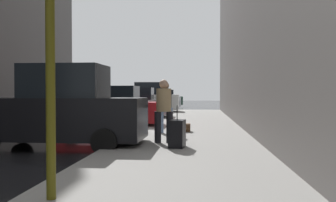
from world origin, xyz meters
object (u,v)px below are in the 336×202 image
Objects in this scene: parked_dark_green_sedan at (163,99)px; parked_white_van at (148,99)px; fire_hydrant at (156,115)px; duffel_bag at (186,128)px; parked_black_suv at (60,110)px; rolling_suitcase at (177,134)px; parked_silver_sedan at (133,104)px; pedestrian_in_tan_coat at (164,108)px; pedestrian_in_jeans at (166,105)px; parked_red_hatchback at (111,108)px; parked_gray_coupe at (157,100)px.

parked_white_van is at bearing -90.00° from parked_dark_green_sedan.
duffel_bag is at bearing -67.73° from fire_hydrant.
parked_black_suv is 0.99× the size of parked_white_van.
parked_dark_green_sedan is (0.00, 28.31, -0.18)m from parked_black_suv.
rolling_suitcase reaches higher than duffel_bag.
fire_hydrant is (1.80, -21.53, -0.35)m from parked_dark_green_sedan.
pedestrian_in_tan_coat is (2.78, -10.92, 0.26)m from parked_silver_sedan.
pedestrian_in_tan_coat and pedestrian_in_jeans have the same top height.
fire_hydrant is 6.63m from pedestrian_in_tan_coat.
pedestrian_in_jeans reaches higher than parked_red_hatchback.
rolling_suitcase is at bearing -74.78° from parked_silver_sedan.
pedestrian_in_tan_coat is at bearing -99.29° from duffel_bag.
parked_gray_coupe is 23.03m from pedestrian_in_tan_coat.
parked_black_suv and parked_white_van have the same top height.
parked_black_suv reaches higher than pedestrian_in_jeans.
pedestrian_in_tan_coat is (2.78, -22.86, 0.26)m from parked_gray_coupe.
parked_white_van is at bearing 99.32° from pedestrian_in_tan_coat.
pedestrian_in_jeans is at bearing -142.37° from duffel_bag.
duffel_bag is at bearing 88.84° from rolling_suitcase.
parked_dark_green_sedan is 2.49× the size of pedestrian_in_jeans.
parked_gray_coupe and parked_dark_green_sedan have the same top height.
parked_dark_green_sedan is at bearing 97.41° from duffel_bag.
fire_hydrant is at bearing 112.27° from duffel_bag.
parked_gray_coupe is at bearing 90.00° from parked_red_hatchback.
rolling_suitcase is (3.19, -6.35, -0.36)m from parked_red_hatchback.
fire_hydrant is (1.80, -16.33, -0.35)m from parked_gray_coupe.
fire_hydrant is (1.80, -4.40, -0.35)m from parked_silver_sedan.
parked_black_suv is 3.27m from rolling_suitcase.
pedestrian_in_tan_coat is at bearing -63.51° from parked_red_hatchback.
parked_dark_green_sedan is 25.31m from duffel_bag.
pedestrian_in_tan_coat reaches higher than parked_gray_coupe.
fire_hydrant is (1.80, 0.96, -0.35)m from parked_red_hatchback.
pedestrian_in_jeans is (0.80, -4.07, 0.61)m from fire_hydrant.
parked_white_van reaches higher than parked_red_hatchback.
pedestrian_in_tan_coat is at bearing -86.00° from pedestrian_in_jeans.
parked_gray_coupe is at bearing 90.00° from parked_silver_sedan.
parked_dark_green_sedan is at bearing 90.00° from parked_black_suv.
pedestrian_in_tan_coat reaches higher than parked_red_hatchback.
pedestrian_in_tan_coat is 1.08m from rolling_suitcase.
parked_silver_sedan is at bearing -90.00° from parked_dark_green_sedan.
parked_black_suv reaches higher than fire_hydrant.
rolling_suitcase is at bearing -79.30° from fire_hydrant.
pedestrian_in_tan_coat is (2.78, -28.05, 0.26)m from parked_dark_green_sedan.
parked_black_suv is at bearing -174.82° from pedestrian_in_tan_coat.
duffel_bag is (3.26, -25.09, -0.56)m from parked_dark_green_sedan.
pedestrian_in_jeans is 3.89× the size of duffel_bag.
parked_red_hatchback is 6.23m from pedestrian_in_tan_coat.
parked_gray_coupe is (-0.00, 17.29, 0.00)m from parked_red_hatchback.
parked_black_suv is at bearing -133.85° from pedestrian_in_jeans.
parked_white_van is at bearing -90.00° from parked_gray_coupe.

